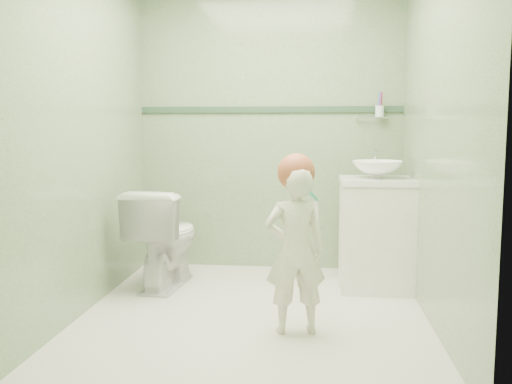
# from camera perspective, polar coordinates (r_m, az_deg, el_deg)

# --- Properties ---
(ground) EXTENTS (2.50, 2.50, 0.00)m
(ground) POSITION_cam_1_polar(r_m,az_deg,el_deg) (3.67, -0.25, -12.48)
(ground) COLOR silver
(ground) RESTS_ON ground
(room_shell) EXTENTS (2.50, 2.54, 2.40)m
(room_shell) POSITION_cam_1_polar(r_m,az_deg,el_deg) (3.46, -0.26, 6.63)
(room_shell) COLOR gray
(room_shell) RESTS_ON ground
(trim_stripe) EXTENTS (2.20, 0.02, 0.05)m
(trim_stripe) POSITION_cam_1_polar(r_m,az_deg,el_deg) (4.70, 1.41, 8.48)
(trim_stripe) COLOR #2E4B35
(trim_stripe) RESTS_ON room_shell
(vanity) EXTENTS (0.52, 0.50, 0.80)m
(vanity) POSITION_cam_1_polar(r_m,az_deg,el_deg) (4.24, 12.19, -4.38)
(vanity) COLOR white
(vanity) RESTS_ON ground
(counter) EXTENTS (0.54, 0.52, 0.04)m
(counter) POSITION_cam_1_polar(r_m,az_deg,el_deg) (4.19, 12.33, 1.14)
(counter) COLOR white
(counter) RESTS_ON vanity
(basin) EXTENTS (0.37, 0.37, 0.13)m
(basin) POSITION_cam_1_polar(r_m,az_deg,el_deg) (4.18, 12.35, 2.29)
(basin) COLOR white
(basin) RESTS_ON counter
(faucet) EXTENTS (0.03, 0.13, 0.18)m
(faucet) POSITION_cam_1_polar(r_m,az_deg,el_deg) (4.36, 12.12, 3.52)
(faucet) COLOR silver
(faucet) RESTS_ON counter
(cup_holder) EXTENTS (0.26, 0.07, 0.21)m
(cup_holder) POSITION_cam_1_polar(r_m,az_deg,el_deg) (4.65, 12.50, 8.10)
(cup_holder) COLOR silver
(cup_holder) RESTS_ON room_shell
(toilet) EXTENTS (0.49, 0.77, 0.75)m
(toilet) POSITION_cam_1_polar(r_m,az_deg,el_deg) (4.26, -9.35, -4.62)
(toilet) COLOR white
(toilet) RESTS_ON ground
(toddler) EXTENTS (0.40, 0.30, 0.98)m
(toddler) POSITION_cam_1_polar(r_m,az_deg,el_deg) (3.24, 4.07, -6.03)
(toddler) COLOR beige
(toddler) RESTS_ON ground
(hair_cap) EXTENTS (0.22, 0.22, 0.22)m
(hair_cap) POSITION_cam_1_polar(r_m,az_deg,el_deg) (3.20, 4.15, 2.05)
(hair_cap) COLOR #A64F32
(hair_cap) RESTS_ON toddler
(teal_toothbrush) EXTENTS (0.11, 0.14, 0.08)m
(teal_toothbrush) POSITION_cam_1_polar(r_m,az_deg,el_deg) (3.08, 5.87, -0.41)
(teal_toothbrush) COLOR #09966F
(teal_toothbrush) RESTS_ON toddler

